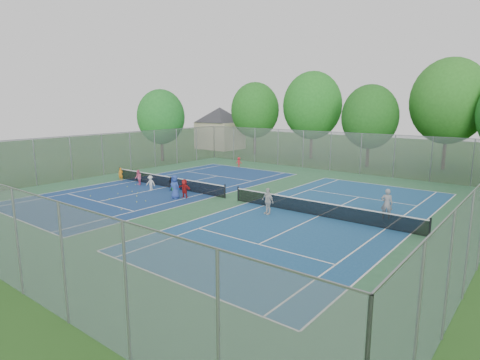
% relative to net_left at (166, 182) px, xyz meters
% --- Properties ---
extents(ground, '(120.00, 120.00, 0.00)m').
position_rel_net_left_xyz_m(ground, '(7.00, 0.00, -0.46)').
color(ground, '#224C18').
rests_on(ground, ground).
extents(court_pad, '(32.00, 32.00, 0.01)m').
position_rel_net_left_xyz_m(court_pad, '(7.00, 0.00, -0.45)').
color(court_pad, '#2F633F').
rests_on(court_pad, ground).
extents(court_left, '(10.97, 23.77, 0.01)m').
position_rel_net_left_xyz_m(court_left, '(0.00, 0.00, -0.44)').
color(court_left, navy).
rests_on(court_left, court_pad).
extents(court_right, '(10.97, 23.77, 0.01)m').
position_rel_net_left_xyz_m(court_right, '(14.00, 0.00, -0.44)').
color(court_right, navy).
rests_on(court_right, court_pad).
extents(net_left, '(12.87, 0.10, 0.91)m').
position_rel_net_left_xyz_m(net_left, '(0.00, 0.00, 0.00)').
color(net_left, black).
rests_on(net_left, ground).
extents(net_right, '(12.87, 0.10, 0.91)m').
position_rel_net_left_xyz_m(net_right, '(14.00, 0.00, 0.00)').
color(net_right, black).
rests_on(net_right, ground).
extents(fence_north, '(32.00, 0.10, 4.00)m').
position_rel_net_left_xyz_m(fence_north, '(7.00, 16.00, 1.54)').
color(fence_north, gray).
rests_on(fence_north, ground).
extents(fence_west, '(0.10, 32.00, 4.00)m').
position_rel_net_left_xyz_m(fence_west, '(-9.00, 0.00, 1.54)').
color(fence_west, gray).
rests_on(fence_west, ground).
extents(house, '(11.03, 11.03, 7.30)m').
position_rel_net_left_xyz_m(house, '(-15.00, 24.00, 3.76)').
color(house, '#B7A88C').
rests_on(house, ground).
extents(tree_nw, '(6.40, 6.40, 9.58)m').
position_rel_net_left_xyz_m(tree_nw, '(-7.00, 22.00, 5.44)').
color(tree_nw, '#443326').
rests_on(tree_nw, ground).
extents(tree_nl, '(7.20, 7.20, 10.69)m').
position_rel_net_left_xyz_m(tree_nl, '(1.00, 23.00, 6.09)').
color(tree_nl, '#443326').
rests_on(tree_nl, ground).
extents(tree_nc, '(6.00, 6.00, 8.85)m').
position_rel_net_left_xyz_m(tree_nc, '(9.00, 21.00, 4.94)').
color(tree_nc, '#443326').
rests_on(tree_nc, ground).
extents(tree_nr, '(7.60, 7.60, 11.42)m').
position_rel_net_left_xyz_m(tree_nr, '(16.00, 24.00, 6.59)').
color(tree_nr, '#443326').
rests_on(tree_nr, ground).
extents(tree_side_w, '(5.60, 5.60, 8.47)m').
position_rel_net_left_xyz_m(tree_side_w, '(-12.00, 10.00, 4.79)').
color(tree_side_w, '#443326').
rests_on(tree_side_w, ground).
extents(ball_crate, '(0.39, 0.39, 0.33)m').
position_rel_net_left_xyz_m(ball_crate, '(1.41, -0.00, -0.29)').
color(ball_crate, '#1855B4').
rests_on(ball_crate, ground).
extents(ball_hopper, '(0.41, 0.41, 0.61)m').
position_rel_net_left_xyz_m(ball_hopper, '(1.47, -0.53, -0.15)').
color(ball_hopper, green).
rests_on(ball_hopper, ground).
extents(student_a, '(0.50, 0.44, 1.16)m').
position_rel_net_left_xyz_m(student_a, '(-5.42, -0.60, 0.13)').
color(student_a, orange).
rests_on(student_a, ground).
extents(student_b, '(0.78, 0.71, 1.31)m').
position_rel_net_left_xyz_m(student_b, '(-2.53, -0.89, 0.20)').
color(student_b, '#EF5D84').
rests_on(student_b, ground).
extents(student_c, '(0.88, 0.65, 1.21)m').
position_rel_net_left_xyz_m(student_c, '(-0.03, -1.62, 0.15)').
color(student_c, silver).
rests_on(student_c, ground).
extents(student_d, '(0.67, 0.34, 1.10)m').
position_rel_net_left_xyz_m(student_d, '(1.24, -0.60, 0.09)').
color(student_d, black).
rests_on(student_d, ground).
extents(student_e, '(0.89, 0.63, 1.73)m').
position_rel_net_left_xyz_m(student_e, '(3.51, -2.28, 0.41)').
color(student_e, '#284194').
rests_on(student_e, ground).
extents(student_f, '(1.34, 0.50, 1.42)m').
position_rel_net_left_xyz_m(student_f, '(3.92, -1.72, 0.25)').
color(student_f, '#A01617').
rests_on(student_f, ground).
extents(child_far_baseline, '(0.76, 0.54, 1.06)m').
position_rel_net_left_xyz_m(child_far_baseline, '(-1.85, 12.05, 0.08)').
color(child_far_baseline, red).
rests_on(child_far_baseline, ground).
extents(instructor, '(0.77, 0.61, 1.86)m').
position_rel_net_left_xyz_m(instructor, '(17.43, 2.07, 0.48)').
color(instructor, gray).
rests_on(instructor, ground).
extents(teen_court_b, '(1.06, 0.63, 1.69)m').
position_rel_net_left_xyz_m(teen_court_b, '(11.22, -1.56, 0.39)').
color(teen_court_b, beige).
rests_on(teen_court_b, ground).
extents(tennis_ball_0, '(0.07, 0.07, 0.07)m').
position_rel_net_left_xyz_m(tennis_ball_0, '(2.57, -4.24, -0.42)').
color(tennis_ball_0, '#A3C62E').
rests_on(tennis_ball_0, ground).
extents(tennis_ball_1, '(0.07, 0.07, 0.07)m').
position_rel_net_left_xyz_m(tennis_ball_1, '(0.01, -5.48, -0.42)').
color(tennis_ball_1, '#CCF238').
rests_on(tennis_ball_1, ground).
extents(tennis_ball_2, '(0.07, 0.07, 0.07)m').
position_rel_net_left_xyz_m(tennis_ball_2, '(-1.89, -5.81, -0.42)').
color(tennis_ball_2, '#A3C12D').
rests_on(tennis_ball_2, ground).
extents(tennis_ball_3, '(0.07, 0.07, 0.07)m').
position_rel_net_left_xyz_m(tennis_ball_3, '(-0.96, -4.07, -0.42)').
color(tennis_ball_3, '#B3D631').
rests_on(tennis_ball_3, ground).
extents(tennis_ball_4, '(0.07, 0.07, 0.07)m').
position_rel_net_left_xyz_m(tennis_ball_4, '(0.03, -2.97, -0.42)').
color(tennis_ball_4, '#C3D932').
rests_on(tennis_ball_4, ground).
extents(tennis_ball_5, '(0.07, 0.07, 0.07)m').
position_rel_net_left_xyz_m(tennis_ball_5, '(3.19, -6.70, -0.42)').
color(tennis_ball_5, '#D1DB33').
rests_on(tennis_ball_5, ground).
extents(tennis_ball_6, '(0.07, 0.07, 0.07)m').
position_rel_net_left_xyz_m(tennis_ball_6, '(-2.60, -2.01, -0.42)').
color(tennis_ball_6, '#A8C32D').
rests_on(tennis_ball_6, ground).
extents(tennis_ball_7, '(0.07, 0.07, 0.07)m').
position_rel_net_left_xyz_m(tennis_ball_7, '(-2.69, -1.11, -0.42)').
color(tennis_ball_7, '#BBDC33').
rests_on(tennis_ball_7, ground).
extents(tennis_ball_8, '(0.07, 0.07, 0.07)m').
position_rel_net_left_xyz_m(tennis_ball_8, '(-3.97, -3.68, -0.42)').
color(tennis_ball_8, '#B1C72E').
rests_on(tennis_ball_8, ground).
extents(tennis_ball_9, '(0.07, 0.07, 0.07)m').
position_rel_net_left_xyz_m(tennis_ball_9, '(2.30, -4.80, -0.42)').
color(tennis_ball_9, '#C5CF30').
rests_on(tennis_ball_9, ground).
extents(tennis_ball_10, '(0.07, 0.07, 0.07)m').
position_rel_net_left_xyz_m(tennis_ball_10, '(0.82, -3.67, -0.42)').
color(tennis_ball_10, yellow).
rests_on(tennis_ball_10, ground).
extents(tennis_ball_11, '(0.07, 0.07, 0.07)m').
position_rel_net_left_xyz_m(tennis_ball_11, '(-0.78, -2.88, -0.42)').
color(tennis_ball_11, yellow).
rests_on(tennis_ball_11, ground).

